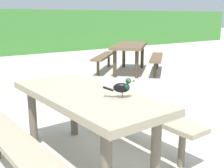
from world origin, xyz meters
name	(u,v)px	position (x,y,z in m)	size (l,w,h in m)	color
ground_plane	(126,159)	(0.00, 0.00, 0.00)	(60.00, 60.00, 0.00)	beige
picnic_table_foreground	(86,111)	(-0.37, 0.18, 0.56)	(1.76, 1.84, 0.74)	gray
bird_grackle	(123,87)	(-0.18, -0.17, 0.84)	(0.23, 0.20, 0.18)	black
picnic_table_mid_right	(130,51)	(2.96, 3.72, 0.56)	(2.40, 2.40, 0.74)	brown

